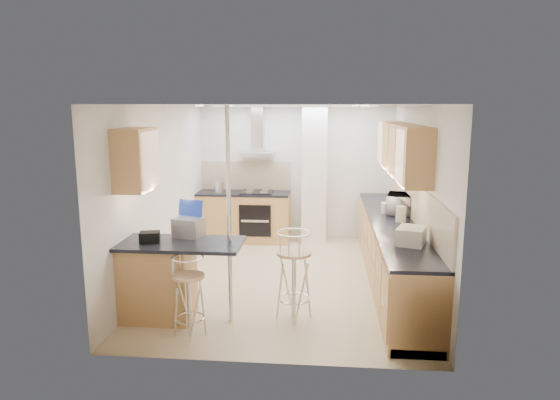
# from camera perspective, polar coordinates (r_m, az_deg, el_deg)

# --- Properties ---
(ground) EXTENTS (4.80, 4.80, 0.00)m
(ground) POSITION_cam_1_polar(r_m,az_deg,el_deg) (7.34, 0.65, -9.10)
(ground) COLOR beige
(ground) RESTS_ON ground
(room_shell) EXTENTS (3.64, 4.84, 2.51)m
(room_shell) POSITION_cam_1_polar(r_m,az_deg,el_deg) (7.32, 3.45, 3.27)
(room_shell) COLOR silver
(room_shell) RESTS_ON ground
(right_counter) EXTENTS (0.63, 4.40, 0.92)m
(right_counter) POSITION_cam_1_polar(r_m,az_deg,el_deg) (7.24, 12.65, -5.81)
(right_counter) COLOR tan
(right_counter) RESTS_ON ground
(back_counter) EXTENTS (1.70, 0.63, 0.92)m
(back_counter) POSITION_cam_1_polar(r_m,az_deg,el_deg) (9.33, -4.14, -1.87)
(back_counter) COLOR tan
(back_counter) RESTS_ON ground
(peninsula) EXTENTS (1.47, 0.72, 0.94)m
(peninsula) POSITION_cam_1_polar(r_m,az_deg,el_deg) (6.03, -11.33, -9.00)
(peninsula) COLOR tan
(peninsula) RESTS_ON ground
(microwave) EXTENTS (0.45, 0.58, 0.29)m
(microwave) POSITION_cam_1_polar(r_m,az_deg,el_deg) (7.58, 13.54, -0.41)
(microwave) COLOR white
(microwave) RESTS_ON right_counter
(laptop) EXTENTS (0.39, 0.33, 0.23)m
(laptop) POSITION_cam_1_polar(r_m,az_deg,el_deg) (6.08, -10.39, -3.09)
(laptop) COLOR #919298
(laptop) RESTS_ON peninsula
(bag) EXTENTS (0.25, 0.21, 0.12)m
(bag) POSITION_cam_1_polar(r_m,az_deg,el_deg) (5.95, -14.67, -4.10)
(bag) COLOR black
(bag) RESTS_ON peninsula
(bar_stool_near) EXTENTS (0.42, 0.42, 0.91)m
(bar_stool_near) POSITION_cam_1_polar(r_m,az_deg,el_deg) (5.59, -10.35, -10.76)
(bar_stool_near) COLOR tan
(bar_stool_near) RESTS_ON ground
(bar_stool_end) EXTENTS (0.53, 0.53, 1.07)m
(bar_stool_end) POSITION_cam_1_polar(r_m,az_deg,el_deg) (5.92, 1.59, -8.57)
(bar_stool_end) COLOR tan
(bar_stool_end) RESTS_ON ground
(jar_a) EXTENTS (0.12, 0.12, 0.16)m
(jar_a) POSITION_cam_1_polar(r_m,az_deg,el_deg) (7.90, 12.75, -0.41)
(jar_a) COLOR beige
(jar_a) RESTS_ON right_counter
(jar_b) EXTENTS (0.13, 0.13, 0.16)m
(jar_b) POSITION_cam_1_polar(r_m,az_deg,el_deg) (7.54, 11.90, -0.90)
(jar_b) COLOR beige
(jar_b) RESTS_ON right_counter
(jar_c) EXTENTS (0.18, 0.18, 0.21)m
(jar_c) POSITION_cam_1_polar(r_m,az_deg,el_deg) (7.04, 13.66, -1.56)
(jar_c) COLOR #BBB895
(jar_c) RESTS_ON right_counter
(jar_d) EXTENTS (0.12, 0.12, 0.14)m
(jar_d) POSITION_cam_1_polar(r_m,az_deg,el_deg) (6.19, 13.84, -3.63)
(jar_d) COLOR white
(jar_d) RESTS_ON right_counter
(bread_bin) EXTENTS (0.40, 0.45, 0.20)m
(bread_bin) POSITION_cam_1_polar(r_m,az_deg,el_deg) (5.93, 14.77, -3.97)
(bread_bin) COLOR beige
(bread_bin) RESTS_ON right_counter
(kettle) EXTENTS (0.16, 0.16, 0.21)m
(kettle) POSITION_cam_1_polar(r_m,az_deg,el_deg) (9.22, -6.97, 1.49)
(kettle) COLOR silver
(kettle) RESTS_ON back_counter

